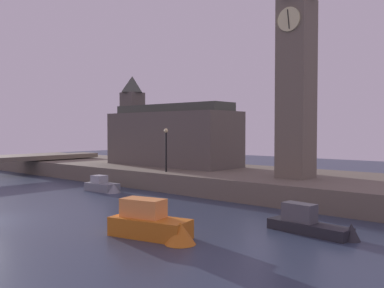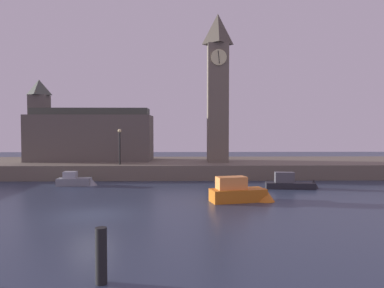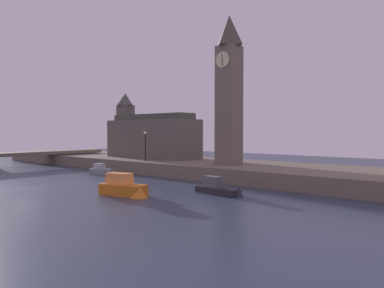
% 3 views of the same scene
% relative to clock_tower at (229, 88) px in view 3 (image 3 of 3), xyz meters
% --- Properties ---
extents(ground_plane, '(120.00, 120.00, 0.00)m').
position_rel_clock_tower_xyz_m(ground_plane, '(-9.04, -18.40, -9.84)').
color(ground_plane, '#2D384C').
extents(far_embankment, '(70.00, 12.00, 1.50)m').
position_rel_clock_tower_xyz_m(far_embankment, '(-9.04, 1.60, -9.09)').
color(far_embankment, '#6B6051').
rests_on(far_embankment, ground).
extents(clock_tower, '(2.45, 2.49, 16.12)m').
position_rel_clock_tower_xyz_m(clock_tower, '(0.00, 0.00, 0.00)').
color(clock_tower, '#6B6051').
rests_on(clock_tower, far_embankment).
extents(parliament_hall, '(13.81, 5.20, 9.22)m').
position_rel_clock_tower_xyz_m(parliament_hall, '(-14.77, 1.99, -5.36)').
color(parliament_hall, '#5B544C').
rests_on(parliament_hall, far_embankment).
extents(streetlamp, '(0.36, 0.36, 3.60)m').
position_rel_clock_tower_xyz_m(streetlamp, '(-10.18, -3.04, -6.07)').
color(streetlamp, black).
rests_on(streetlamp, far_embankment).
extents(boat_patrol_orange, '(4.77, 2.33, 1.75)m').
position_rel_clock_tower_xyz_m(boat_patrol_orange, '(0.41, -14.56, -9.20)').
color(boat_patrol_orange, orange).
rests_on(boat_patrol_orange, ground).
extents(boat_cruiser_grey, '(3.59, 1.48, 1.26)m').
position_rel_clock_tower_xyz_m(boat_cruiser_grey, '(-13.27, -7.02, -9.40)').
color(boat_cruiser_grey, gray).
rests_on(boat_cruiser_grey, ground).
extents(boat_barge_dark, '(4.72, 1.55, 1.64)m').
position_rel_clock_tower_xyz_m(boat_barge_dark, '(5.76, -9.10, -9.40)').
color(boat_barge_dark, '#232328').
rests_on(boat_barge_dark, ground).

